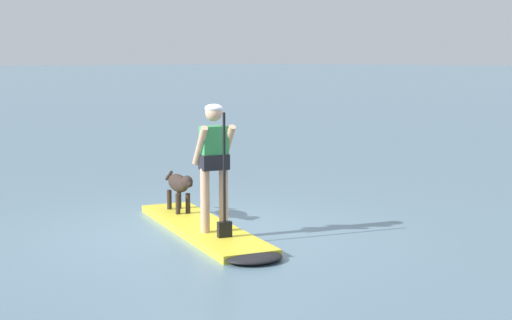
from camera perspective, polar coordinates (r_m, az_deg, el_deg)
ground_plane at (r=10.49m, az=-3.99°, el=-5.38°), size 400.00×400.00×0.00m
paddleboard at (r=10.27m, az=-3.54°, el=-5.38°), size 3.68×1.88×0.10m
person_paddler at (r=9.88m, az=-3.12°, el=0.13°), size 0.67×0.58×1.67m
dog at (r=11.29m, az=-5.75°, el=-1.86°), size 1.09×0.45×0.59m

